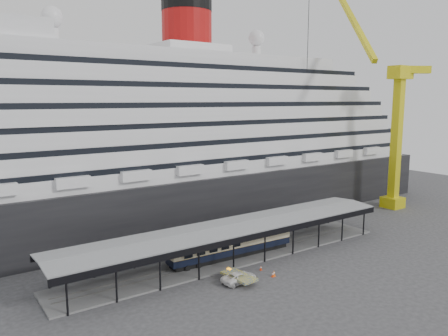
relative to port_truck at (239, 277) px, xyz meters
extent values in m
plane|color=#343436|center=(4.73, 2.83, -0.69)|extent=(200.00, 200.00, 0.00)
cube|color=black|center=(4.73, 34.83, 4.31)|extent=(130.00, 30.00, 10.00)
cylinder|color=#A40D0D|center=(12.73, 34.83, 36.71)|extent=(10.00, 10.00, 9.00)
cylinder|color=black|center=(12.73, 34.83, 41.96)|extent=(10.10, 10.10, 2.50)
sphere|color=silver|center=(-13.27, 34.83, 37.01)|extent=(3.60, 3.60, 3.60)
sphere|color=silver|center=(30.73, 34.83, 37.01)|extent=(3.60, 3.60, 3.60)
cube|color=slate|center=(4.73, 7.83, -0.57)|extent=(56.00, 8.00, 0.24)
cube|color=slate|center=(4.73, 7.11, -0.41)|extent=(54.00, 0.08, 0.10)
cube|color=slate|center=(4.73, 8.55, -0.41)|extent=(54.00, 0.08, 0.10)
cube|color=black|center=(4.73, 3.33, 3.76)|extent=(56.00, 0.18, 0.90)
cube|color=black|center=(4.73, 12.33, 3.76)|extent=(56.00, 0.18, 0.90)
cube|color=slate|center=(4.73, 7.83, 4.49)|extent=(56.00, 9.00, 0.24)
cube|color=gold|center=(52.73, 12.83, 0.51)|extent=(4.00, 4.00, 2.40)
cube|color=gold|center=(52.73, 12.83, 14.71)|extent=(1.80, 1.80, 26.00)
cube|color=gold|center=(52.73, 12.83, 29.11)|extent=(5.00, 3.20, 2.80)
cube|color=gold|center=(43.85, 17.95, 38.51)|extent=(11.42, 18.78, 16.80)
cube|color=gold|center=(55.76, 11.08, 29.71)|extent=(6.00, 4.39, 1.60)
cylinder|color=black|center=(34.98, 23.08, 22.91)|extent=(0.12, 0.12, 47.21)
imported|color=white|center=(0.00, 0.00, 0.00)|extent=(5.15, 2.65, 1.39)
cube|color=black|center=(4.43, 7.83, -0.12)|extent=(20.07, 3.06, 0.67)
cube|color=black|center=(4.43, 7.83, 0.74)|extent=(21.04, 3.48, 1.05)
cube|color=beige|center=(4.43, 7.83, 1.88)|extent=(21.04, 3.52, 1.24)
cube|color=black|center=(4.43, 7.83, 2.69)|extent=(21.04, 3.48, 0.38)
cube|color=orange|center=(5.21, -1.11, -0.68)|extent=(0.55, 0.55, 0.03)
cone|color=orange|center=(5.21, -1.11, -0.27)|extent=(0.46, 0.46, 0.81)
cylinder|color=white|center=(5.21, -1.11, -0.19)|extent=(0.26, 0.26, 0.16)
cube|color=#E73E0C|center=(4.88, -1.23, -0.68)|extent=(0.44, 0.44, 0.03)
cone|color=#E73E0C|center=(4.88, -1.23, -0.32)|extent=(0.37, 0.37, 0.71)
cylinder|color=white|center=(4.88, -1.23, -0.25)|extent=(0.23, 0.23, 0.14)
cube|color=red|center=(5.06, 1.56, -0.68)|extent=(0.37, 0.37, 0.03)
cone|color=red|center=(5.06, 1.56, -0.34)|extent=(0.31, 0.31, 0.68)
cylinder|color=white|center=(5.06, 1.56, -0.27)|extent=(0.22, 0.22, 0.13)
camera|label=1|loc=(-33.07, -44.01, 23.43)|focal=35.00mm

